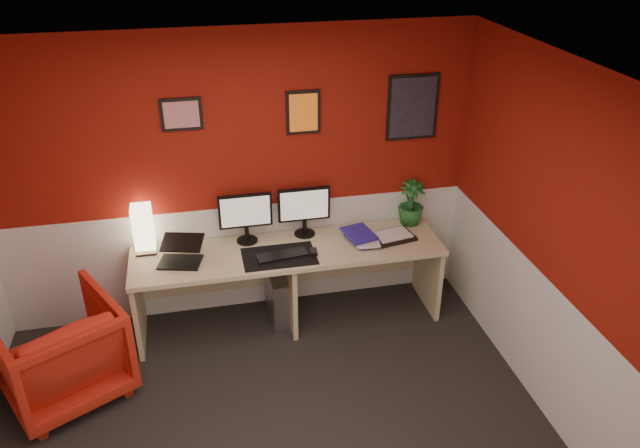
{
  "coord_description": "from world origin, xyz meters",
  "views": [
    {
      "loc": [
        -0.31,
        -3.04,
        3.38
      ],
      "look_at": [
        0.6,
        1.21,
        1.05
      ],
      "focal_mm": 34.94,
      "sensor_mm": 36.0,
      "label": 1
    }
  ],
  "objects_px": {
    "monitor_right": "(304,205)",
    "armchair": "(60,351)",
    "pc_tower": "(280,295)",
    "desk": "(289,286)",
    "laptop": "(179,251)",
    "potted_plant": "(411,203)",
    "zen_tray": "(393,237)",
    "monitor_left": "(245,211)",
    "shoji_lamp": "(144,230)"
  },
  "relations": [
    {
      "from": "potted_plant",
      "to": "monitor_right",
      "type": "bearing_deg",
      "value": -179.91
    },
    {
      "from": "monitor_left",
      "to": "pc_tower",
      "type": "bearing_deg",
      "value": -28.45
    },
    {
      "from": "desk",
      "to": "laptop",
      "type": "distance_m",
      "value": 1.01
    },
    {
      "from": "shoji_lamp",
      "to": "laptop",
      "type": "bearing_deg",
      "value": -42.47
    },
    {
      "from": "desk",
      "to": "monitor_left",
      "type": "xyz_separation_m",
      "value": [
        -0.32,
        0.21,
        0.66
      ]
    },
    {
      "from": "pc_tower",
      "to": "armchair",
      "type": "relative_size",
      "value": 0.53
    },
    {
      "from": "zen_tray",
      "to": "desk",
      "type": "bearing_deg",
      "value": 179.79
    },
    {
      "from": "pc_tower",
      "to": "armchair",
      "type": "distance_m",
      "value": 1.84
    },
    {
      "from": "laptop",
      "to": "armchair",
      "type": "relative_size",
      "value": 0.39
    },
    {
      "from": "potted_plant",
      "to": "laptop",
      "type": "bearing_deg",
      "value": -172.7
    },
    {
      "from": "armchair",
      "to": "laptop",
      "type": "bearing_deg",
      "value": 179.91
    },
    {
      "from": "desk",
      "to": "potted_plant",
      "type": "distance_m",
      "value": 1.3
    },
    {
      "from": "desk",
      "to": "potted_plant",
      "type": "xyz_separation_m",
      "value": [
        1.15,
        0.23,
        0.57
      ]
    },
    {
      "from": "laptop",
      "to": "armchair",
      "type": "xyz_separation_m",
      "value": [
        -0.92,
        -0.49,
        -0.45
      ]
    },
    {
      "from": "laptop",
      "to": "monitor_left",
      "type": "bearing_deg",
      "value": 38.07
    },
    {
      "from": "shoji_lamp",
      "to": "monitor_left",
      "type": "bearing_deg",
      "value": -0.35
    },
    {
      "from": "monitor_left",
      "to": "potted_plant",
      "type": "bearing_deg",
      "value": 0.69
    },
    {
      "from": "potted_plant",
      "to": "zen_tray",
      "type": "bearing_deg",
      "value": -135.59
    },
    {
      "from": "laptop",
      "to": "monitor_right",
      "type": "bearing_deg",
      "value": 28.48
    },
    {
      "from": "potted_plant",
      "to": "armchair",
      "type": "distance_m",
      "value": 3.1
    },
    {
      "from": "laptop",
      "to": "zen_tray",
      "type": "distance_m",
      "value": 1.8
    },
    {
      "from": "desk",
      "to": "pc_tower",
      "type": "height_order",
      "value": "desk"
    },
    {
      "from": "monitor_left",
      "to": "monitor_right",
      "type": "bearing_deg",
      "value": 1.85
    },
    {
      "from": "laptop",
      "to": "potted_plant",
      "type": "bearing_deg",
      "value": 22.17
    },
    {
      "from": "zen_tray",
      "to": "armchair",
      "type": "height_order",
      "value": "armchair"
    },
    {
      "from": "laptop",
      "to": "pc_tower",
      "type": "distance_m",
      "value": 1.03
    },
    {
      "from": "monitor_right",
      "to": "armchair",
      "type": "relative_size",
      "value": 0.68
    },
    {
      "from": "shoji_lamp",
      "to": "desk",
      "type": "bearing_deg",
      "value": -10.5
    },
    {
      "from": "laptop",
      "to": "armchair",
      "type": "distance_m",
      "value": 1.14
    },
    {
      "from": "shoji_lamp",
      "to": "potted_plant",
      "type": "relative_size",
      "value": 0.97
    },
    {
      "from": "laptop",
      "to": "monitor_left",
      "type": "xyz_separation_m",
      "value": [
        0.57,
        0.24,
        0.18
      ]
    },
    {
      "from": "laptop",
      "to": "potted_plant",
      "type": "height_order",
      "value": "potted_plant"
    },
    {
      "from": "armchair",
      "to": "zen_tray",
      "type": "bearing_deg",
      "value": 162.62
    },
    {
      "from": "monitor_right",
      "to": "armchair",
      "type": "height_order",
      "value": "monitor_right"
    },
    {
      "from": "shoji_lamp",
      "to": "armchair",
      "type": "height_order",
      "value": "shoji_lamp"
    },
    {
      "from": "monitor_right",
      "to": "potted_plant",
      "type": "distance_m",
      "value": 0.97
    },
    {
      "from": "desk",
      "to": "potted_plant",
      "type": "relative_size",
      "value": 6.32
    },
    {
      "from": "desk",
      "to": "shoji_lamp",
      "type": "distance_m",
      "value": 1.31
    },
    {
      "from": "zen_tray",
      "to": "potted_plant",
      "type": "xyz_separation_m",
      "value": [
        0.24,
        0.23,
        0.19
      ]
    },
    {
      "from": "laptop",
      "to": "desk",
      "type": "bearing_deg",
      "value": 17.02
    },
    {
      "from": "monitor_left",
      "to": "pc_tower",
      "type": "relative_size",
      "value": 1.29
    },
    {
      "from": "monitor_right",
      "to": "potted_plant",
      "type": "relative_size",
      "value": 1.41
    },
    {
      "from": "desk",
      "to": "zen_tray",
      "type": "xyz_separation_m",
      "value": [
        0.91,
        -0.0,
        0.38
      ]
    },
    {
      "from": "laptop",
      "to": "potted_plant",
      "type": "xyz_separation_m",
      "value": [
        2.04,
        0.26,
        0.1
      ]
    },
    {
      "from": "armchair",
      "to": "shoji_lamp",
      "type": "bearing_deg",
      "value": -159.43
    },
    {
      "from": "desk",
      "to": "monitor_left",
      "type": "height_order",
      "value": "monitor_left"
    },
    {
      "from": "monitor_right",
      "to": "pc_tower",
      "type": "bearing_deg",
      "value": -149.45
    },
    {
      "from": "laptop",
      "to": "zen_tray",
      "type": "bearing_deg",
      "value": 15.83
    },
    {
      "from": "monitor_right",
      "to": "potted_plant",
      "type": "xyz_separation_m",
      "value": [
        0.97,
        0.0,
        -0.08
      ]
    },
    {
      "from": "shoji_lamp",
      "to": "pc_tower",
      "type": "height_order",
      "value": "shoji_lamp"
    }
  ]
}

